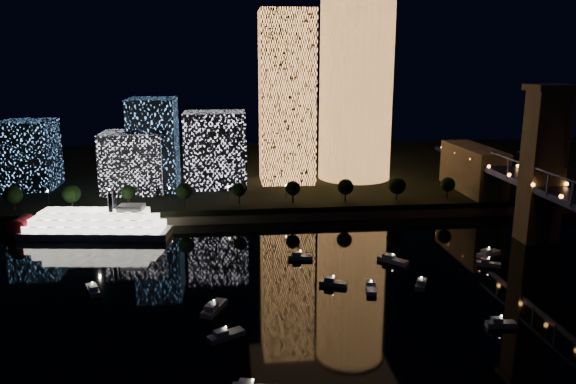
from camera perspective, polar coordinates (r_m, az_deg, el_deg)
name	(u,v)px	position (r m, az deg, el deg)	size (l,w,h in m)	color
ground	(381,319)	(132.53, 9.43, -12.61)	(520.00, 520.00, 0.00)	black
far_bank	(296,171)	(281.92, 0.83, 2.15)	(420.00, 160.00, 5.00)	black
seawall	(322,215)	(207.06, 3.44, -2.35)	(420.00, 6.00, 3.00)	#6B5E4C
tower_cylindrical	(356,87)	(251.33, 6.93, 10.54)	(34.00, 34.00, 80.58)	#E9954A
tower_rectangular	(287,98)	(243.25, -0.14, 9.55)	(22.77, 22.77, 72.44)	#E9954A
midrise_blocks	(141,152)	(239.14, -14.66, 4.00)	(98.96, 32.89, 37.05)	white
riverboat	(89,225)	(197.15, -19.59, -3.17)	(53.29, 17.13, 15.78)	silver
motorboats	(339,289)	(144.87, 5.21, -9.78)	(118.90, 70.42, 2.78)	silver
esplanade_trees	(227,190)	(207.86, -6.20, 0.21)	(166.08, 6.71, 8.86)	black
street_lamps	(228,190)	(214.03, -6.08, 0.21)	(132.70, 0.70, 5.65)	black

